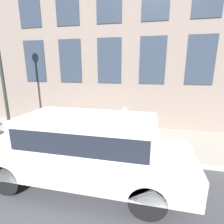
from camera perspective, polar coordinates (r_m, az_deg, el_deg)
The scene contains 6 objects.
ground_plane at distance 6.09m, azimuth -7.45°, elevation -14.13°, with size 80.00×80.00×0.00m, color #47474C.
sidewalk at distance 7.32m, azimuth -3.50°, elevation -8.29°, with size 2.95×60.00×0.16m.
building_facade at distance 8.49m, azimuth -0.64°, elevation 25.68°, with size 0.33×40.00×9.13m.
fire_hydrant at distance 6.31m, azimuth -4.07°, elevation -7.54°, with size 0.27×0.40×0.75m.
person at distance 6.27m, azimuth 4.07°, elevation -3.34°, with size 0.33×0.22×1.38m.
parked_truck_silver_near at distance 4.42m, azimuth -8.52°, elevation -10.86°, with size 1.80×5.18×1.77m.
Camera 1 is at (-5.01, -1.91, 2.89)m, focal length 28.00 mm.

